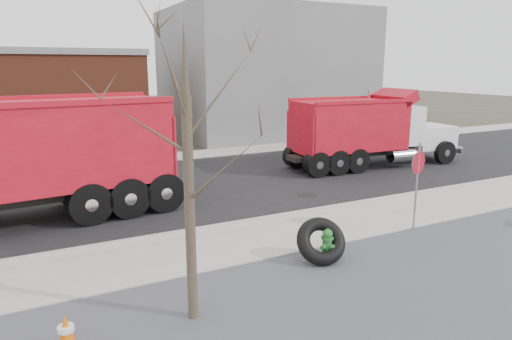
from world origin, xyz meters
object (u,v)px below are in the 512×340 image
truck_tire (321,241)px  dump_truck_red_a (369,128)px  dump_truck_red_b (22,155)px  fire_hydrant (327,247)px  stop_sign (418,171)px

truck_tire → dump_truck_red_a: bearing=44.4°
truck_tire → dump_truck_red_a: size_ratio=0.16×
dump_truck_red_b → dump_truck_red_a: bearing=-179.1°
fire_hydrant → dump_truck_red_a: dump_truck_red_a is taller
dump_truck_red_a → truck_tire: bearing=-131.9°
fire_hydrant → stop_sign: size_ratio=0.33×
truck_tire → dump_truck_red_b: bearing=134.7°
stop_sign → dump_truck_red_b: dump_truck_red_b is taller
stop_sign → dump_truck_red_a: dump_truck_red_a is taller
truck_tire → dump_truck_red_b: 8.67m
fire_hydrant → dump_truck_red_a: (7.65, 7.70, 1.36)m
fire_hydrant → truck_tire: truck_tire is taller
stop_sign → truck_tire: bearing=-165.3°
fire_hydrant → stop_sign: bearing=-12.7°
fire_hydrant → dump_truck_red_a: 10.94m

